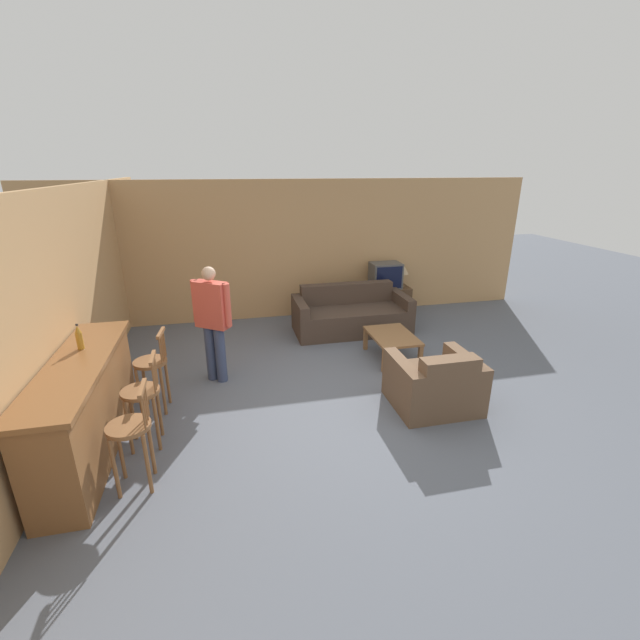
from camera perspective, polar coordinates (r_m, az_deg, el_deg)
The scene contains 15 objects.
ground_plane at distance 5.43m, azimuth 3.71°, elevation -11.43°, with size 24.00×24.00×0.00m, color #565B66.
wall_back at distance 8.30m, azimuth -3.22°, elevation 9.30°, with size 9.40×0.08×2.60m.
wall_left at distance 6.21m, azimuth -29.37°, elevation 3.13°, with size 0.08×8.61×2.60m.
bar_counter at distance 5.01m, azimuth -28.73°, elevation -10.16°, with size 0.55×2.30×1.02m.
bar_chair_near at distance 4.30m, azimuth -23.84°, elevation -13.74°, with size 0.39×0.39×1.02m.
bar_chair_mid at distance 4.84m, azimuth -22.56°, elevation -9.61°, with size 0.40×0.40×1.02m.
bar_chair_far at distance 5.47m, azimuth -21.46°, elevation -5.99°, with size 0.42×0.42×1.02m.
couch_far at distance 7.70m, azimuth 4.15°, elevation 0.65°, with size 2.03×0.93×0.80m.
armchair_near at distance 5.47m, azimuth 15.03°, elevation -8.32°, with size 0.99×0.88×0.78m.
coffee_table at distance 6.63m, azimuth 9.59°, elevation -2.39°, with size 0.64×0.92×0.39m.
tv_unit at distance 8.68m, azimuth 8.54°, elevation 2.58°, with size 0.99×0.46×0.54m.
tv at distance 8.54m, azimuth 8.73°, elevation 5.90°, with size 0.58×0.42×0.50m.
bottle at distance 5.05m, azimuth -29.44°, elevation -2.06°, with size 0.07×0.07×0.28m.
table_lamp at distance 8.65m, azimuth 10.89°, elevation 6.66°, with size 0.26×0.26×0.48m.
person_by_window at distance 5.86m, azimuth -14.14°, elevation 0.17°, with size 0.50×0.41×1.61m.
Camera 1 is at (-1.37, -4.44, 2.81)m, focal length 24.00 mm.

